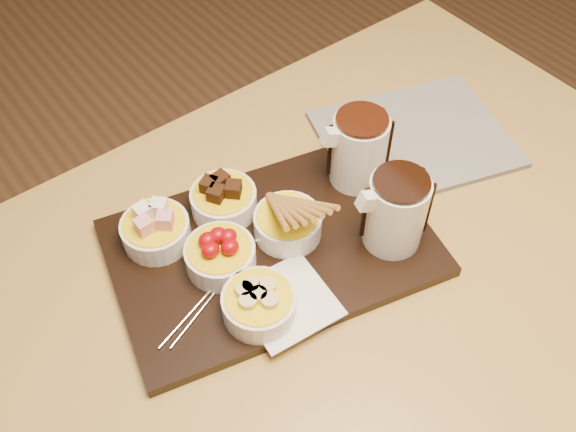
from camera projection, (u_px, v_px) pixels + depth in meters
dining_table at (331, 292)px, 1.02m from camera, size 1.20×0.80×0.75m
serving_board at (272, 248)px, 0.94m from camera, size 0.52×0.40×0.02m
napkin at (287, 302)px, 0.87m from camera, size 0.13×0.13×0.00m
bowl_marshmallows at (156, 232)px, 0.93m from camera, size 0.10×0.10×0.04m
bowl_cake at (224, 201)px, 0.96m from camera, size 0.10×0.10×0.04m
bowl_strawberries at (220, 257)px, 0.90m from camera, size 0.10×0.10×0.04m
bowl_biscotti at (288, 224)px, 0.94m from camera, size 0.10×0.10×0.04m
bowl_bananas at (259, 305)px, 0.85m from camera, size 0.10×0.10×0.04m
pitcher_dark_chocolate at (396, 212)px, 0.90m from camera, size 0.10×0.10×0.12m
pitcher_milk_chocolate at (359, 150)px, 0.98m from camera, size 0.10×0.10×0.12m
fondue_skewers at (221, 279)px, 0.89m from camera, size 0.11×0.26×0.01m
newspaper at (414, 139)px, 1.10m from camera, size 0.37×0.33×0.01m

